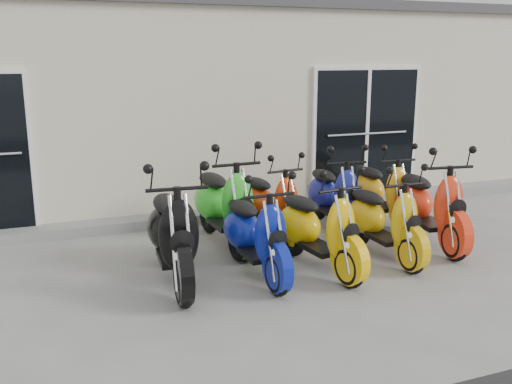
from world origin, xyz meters
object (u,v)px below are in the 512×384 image
at_px(scooter_back_green, 224,192).
at_px(scooter_back_red, 270,193).
at_px(scooter_front_orange_b, 384,209).
at_px(scooter_front_red, 430,194).
at_px(scooter_front_black, 172,220).
at_px(scooter_front_orange_a, 318,216).
at_px(scooter_back_yellow, 382,182).
at_px(scooter_front_blue, 255,222).
at_px(scooter_back_blue, 334,186).

height_order(scooter_back_green, scooter_back_red, scooter_back_green).
distance_m(scooter_front_orange_b, scooter_front_red, 0.89).
height_order(scooter_front_black, scooter_front_orange_b, scooter_front_black).
distance_m(scooter_front_black, scooter_front_orange_a, 1.69).
bearing_deg(scooter_back_yellow, scooter_back_red, -178.15).
bearing_deg(scooter_back_yellow, scooter_front_blue, -150.32).
height_order(scooter_front_black, scooter_front_blue, scooter_front_black).
height_order(scooter_front_blue, scooter_front_red, scooter_front_red).
distance_m(scooter_front_orange_b, scooter_back_red, 1.64).
bearing_deg(scooter_front_orange_a, scooter_front_red, 2.32).
bearing_deg(scooter_front_orange_b, scooter_back_green, 144.29).
height_order(scooter_front_blue, scooter_front_orange_a, scooter_front_orange_a).
bearing_deg(scooter_back_red, scooter_back_green, -176.75).
distance_m(scooter_front_black, scooter_back_yellow, 3.64).
relative_size(scooter_front_blue, scooter_front_orange_b, 1.03).
bearing_deg(scooter_back_green, scooter_front_blue, -93.45).
distance_m(scooter_back_blue, scooter_back_yellow, 0.83).
relative_size(scooter_front_red, scooter_back_red, 1.13).
bearing_deg(scooter_front_orange_a, scooter_back_green, 113.45).
bearing_deg(scooter_back_blue, scooter_front_orange_b, -84.46).
bearing_deg(scooter_back_green, scooter_front_red, -23.30).
height_order(scooter_front_orange_a, scooter_front_orange_b, scooter_front_orange_a).
relative_size(scooter_front_orange_a, scooter_back_green, 0.90).
xyz_separation_m(scooter_front_black, scooter_back_blue, (2.62, 1.12, -0.07)).
xyz_separation_m(scooter_front_black, scooter_back_green, (0.93, 1.02, 0.00)).
bearing_deg(scooter_front_orange_b, scooter_front_red, 13.63).
relative_size(scooter_front_black, scooter_back_green, 1.00).
xyz_separation_m(scooter_front_black, scooter_front_orange_a, (1.68, -0.23, -0.07)).
distance_m(scooter_back_red, scooter_back_blue, 0.97).
xyz_separation_m(scooter_front_blue, scooter_back_green, (0.01, 1.17, 0.08)).
xyz_separation_m(scooter_front_red, scooter_back_green, (-2.56, 0.94, 0.03)).
distance_m(scooter_front_blue, scooter_back_yellow, 2.84).
height_order(scooter_front_red, scooter_back_blue, scooter_front_red).
height_order(scooter_front_black, scooter_back_blue, scooter_front_black).
relative_size(scooter_front_orange_b, scooter_back_yellow, 0.99).
height_order(scooter_front_black, scooter_front_orange_a, scooter_front_black).
bearing_deg(scooter_front_red, scooter_front_black, -170.67).
distance_m(scooter_front_orange_a, scooter_back_yellow, 2.25).
xyz_separation_m(scooter_front_orange_a, scooter_back_red, (-0.02, 1.40, -0.04)).
distance_m(scooter_back_green, scooter_back_yellow, 2.53).
bearing_deg(scooter_back_yellow, scooter_front_black, -159.00).
distance_m(scooter_front_black, scooter_back_green, 1.38).
relative_size(scooter_back_green, scooter_back_blue, 1.11).
distance_m(scooter_front_orange_a, scooter_back_green, 1.46).
bearing_deg(scooter_front_orange_a, scooter_front_black, 164.69).
bearing_deg(scooter_front_orange_a, scooter_back_yellow, 30.48).
height_order(scooter_front_black, scooter_back_yellow, scooter_front_black).
relative_size(scooter_back_blue, scooter_back_yellow, 1.03).
bearing_deg(scooter_front_orange_b, scooter_front_black, 175.59).
bearing_deg(scooter_front_black, scooter_front_red, 5.92).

